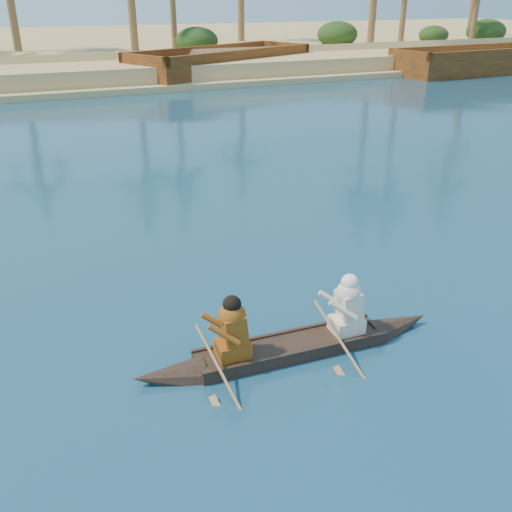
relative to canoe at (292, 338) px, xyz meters
name	(u,v)px	position (x,y,z in m)	size (l,w,h in m)	color
ground	(281,242)	(1.80, 4.00, -0.26)	(160.00, 160.00, 0.00)	navy
sandy_embankment	(52,50)	(1.80, 50.89, 0.26)	(150.00, 51.00, 1.50)	tan
shrub_cluster	(75,58)	(1.80, 35.50, 0.94)	(100.00, 6.00, 2.40)	#1E3A15
canoe	(292,338)	(0.00, 0.00, 0.00)	(5.01, 0.92, 1.37)	#30231A
barge_mid	(222,65)	(10.70, 31.00, 0.52)	(14.05, 9.56, 2.23)	brown
barge_right	(474,62)	(28.04, 26.00, 0.46)	(12.54, 4.78, 2.06)	brown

